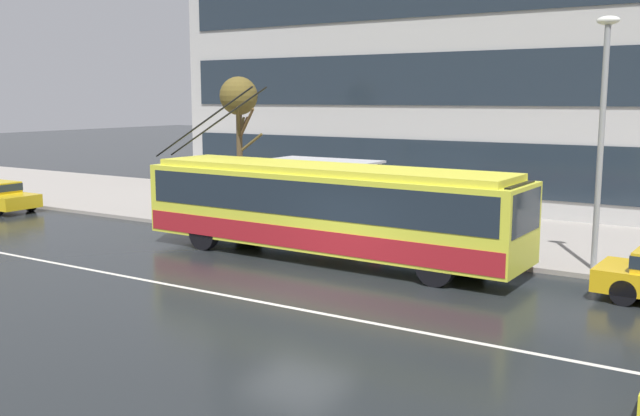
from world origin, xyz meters
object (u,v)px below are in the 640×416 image
at_px(pedestrian_at_shelter, 318,185).
at_px(street_tree_bare, 239,101).
at_px(trolleybus, 325,207).
at_px(street_lamp, 602,123).
at_px(bus_shelter, 328,176).
at_px(pedestrian_approaching_curb, 376,204).

bearing_deg(pedestrian_at_shelter, street_tree_bare, 166.79).
distance_m(trolleybus, street_lamp, 8.08).
distance_m(trolleybus, pedestrian_at_shelter, 4.44).
xyz_separation_m(street_lamp, street_tree_bare, (-14.26, 2.37, 0.55)).
distance_m(trolleybus, bus_shelter, 4.60).
xyz_separation_m(trolleybus, street_lamp, (7.30, 2.29, 2.59)).
height_order(pedestrian_at_shelter, street_tree_bare, street_tree_bare).
bearing_deg(bus_shelter, pedestrian_approaching_curb, 6.98).
distance_m(pedestrian_approaching_curb, street_tree_bare, 7.42).
xyz_separation_m(pedestrian_at_shelter, pedestrian_approaching_curb, (2.09, 0.55, -0.56)).
xyz_separation_m(pedestrian_approaching_curb, street_lamp, (7.78, -1.89, 3.04)).
bearing_deg(street_lamp, street_tree_bare, 170.58).
xyz_separation_m(bus_shelter, street_lamp, (9.61, -1.67, 2.15)).
relative_size(trolleybus, bus_shelter, 3.19).
bearing_deg(bus_shelter, pedestrian_at_shelter, -127.96).
bearing_deg(pedestrian_approaching_curb, trolleybus, -83.49).
relative_size(pedestrian_at_shelter, street_tree_bare, 0.35).
bearing_deg(trolleybus, pedestrian_approaching_curb, 96.51).
bearing_deg(street_lamp, pedestrian_approaching_curb, 166.35).
bearing_deg(street_tree_bare, pedestrian_approaching_curb, -4.22).
distance_m(bus_shelter, street_tree_bare, 5.42).
relative_size(street_lamp, street_tree_bare, 1.23).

